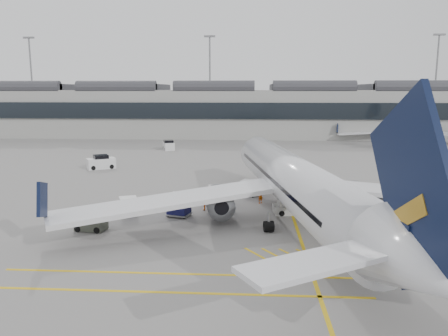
# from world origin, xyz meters

# --- Properties ---
(ground) EXTENTS (220.00, 220.00, 0.00)m
(ground) POSITION_xyz_m (0.00, 0.00, 0.00)
(ground) COLOR gray
(ground) RESTS_ON ground
(terminal) EXTENTS (200.00, 20.45, 12.40)m
(terminal) POSITION_xyz_m (0.00, 71.93, 6.14)
(terminal) COLOR #9E9E99
(terminal) RESTS_ON ground
(light_masts) EXTENTS (113.00, 0.60, 25.45)m
(light_masts) POSITION_xyz_m (-1.67, 86.00, 14.49)
(light_masts) COLOR slate
(light_masts) RESTS_ON ground
(apron_markings) EXTENTS (0.25, 60.00, 0.01)m
(apron_markings) POSITION_xyz_m (10.00, 10.00, 0.01)
(apron_markings) COLOR gold
(apron_markings) RESTS_ON ground
(airliner_main) EXTENTS (39.00, 42.95, 11.50)m
(airliner_main) POSITION_xyz_m (10.02, 0.81, 3.38)
(airliner_main) COLOR silver
(airliner_main) RESTS_ON ground
(airliner_far) EXTENTS (30.15, 33.43, 9.15)m
(airliner_far) POSITION_xyz_m (40.65, 59.96, 2.69)
(airliner_far) COLOR silver
(airliner_far) RESTS_ON ground
(belt_loader) EXTENTS (5.32, 2.20, 2.13)m
(belt_loader) POSITION_xyz_m (10.37, 3.78, 0.62)
(belt_loader) COLOR beige
(belt_loader) RESTS_ON ground
(baggage_cart_a) EXTENTS (1.97, 1.82, 1.67)m
(baggage_cart_a) POSITION_xyz_m (6.06, 10.21, 0.89)
(baggage_cart_a) COLOR gray
(baggage_cart_a) RESTS_ON ground
(baggage_cart_b) EXTENTS (2.16, 1.93, 1.94)m
(baggage_cart_b) POSITION_xyz_m (3.13, 6.08, 1.04)
(baggage_cart_b) COLOR gray
(baggage_cart_b) RESTS_ON ground
(baggage_cart_c) EXTENTS (1.94, 1.78, 1.67)m
(baggage_cart_c) POSITION_xyz_m (-4.62, 2.18, 0.89)
(baggage_cart_c) COLOR gray
(baggage_cart_c) RESTS_ON ground
(baggage_cart_d) EXTENTS (2.28, 2.05, 2.02)m
(baggage_cart_d) POSITION_xyz_m (-0.10, 2.23, 1.08)
(baggage_cart_d) COLOR gray
(baggage_cart_d) RESTS_ON ground
(ramp_agent_a) EXTENTS (0.68, 0.68, 1.59)m
(ramp_agent_a) POSITION_xyz_m (7.23, 7.16, 0.80)
(ramp_agent_a) COLOR #DE580B
(ramp_agent_a) RESTS_ON ground
(ramp_agent_b) EXTENTS (0.97, 0.80, 1.84)m
(ramp_agent_b) POSITION_xyz_m (2.04, 4.38, 0.92)
(ramp_agent_b) COLOR orange
(ramp_agent_b) RESTS_ON ground
(pushback_tug) EXTENTS (2.48, 1.74, 1.29)m
(pushback_tug) POSITION_xyz_m (-6.45, -2.09, 0.57)
(pushback_tug) COLOR #484C41
(pushback_tug) RESTS_ON ground
(safety_cone_nose) EXTENTS (0.35, 0.35, 0.49)m
(safety_cone_nose) POSITION_xyz_m (10.89, 22.10, 0.24)
(safety_cone_nose) COLOR #F24C0A
(safety_cone_nose) RESTS_ON ground
(safety_cone_engine) EXTENTS (0.34, 0.34, 0.48)m
(safety_cone_engine) POSITION_xyz_m (15.44, 5.74, 0.24)
(safety_cone_engine) COLOR #F24C0A
(safety_cone_engine) RESTS_ON ground
(service_van_left) EXTENTS (4.24, 3.54, 1.95)m
(service_van_left) POSITION_xyz_m (-15.00, 25.20, 0.87)
(service_van_left) COLOR silver
(service_van_left) RESTS_ON ground
(service_van_mid) EXTENTS (2.81, 3.91, 1.81)m
(service_van_mid) POSITION_xyz_m (-9.07, 45.35, 0.81)
(service_van_mid) COLOR silver
(service_van_mid) RESTS_ON ground
(service_van_right) EXTENTS (3.53, 2.38, 1.66)m
(service_van_right) POSITION_xyz_m (31.34, 31.67, 0.74)
(service_van_right) COLOR silver
(service_van_right) RESTS_ON ground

